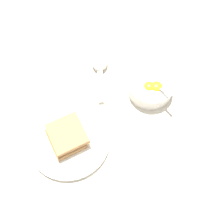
{
  "coord_description": "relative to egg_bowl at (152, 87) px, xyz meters",
  "views": [
    {
      "loc": [
        -0.1,
        0.25,
        0.68
      ],
      "look_at": [
        0.06,
        -0.01,
        0.02
      ],
      "focal_mm": 42.0,
      "sensor_mm": 36.0,
      "label": 1
    }
  ],
  "objects": [
    {
      "name": "ground_plane",
      "position": [
        0.0,
        0.14,
        -0.02
      ],
      "size": [
        3.0,
        3.0,
        0.0
      ],
      "primitive_type": "plane",
      "color": "beige"
    },
    {
      "name": "egg_bowl",
      "position": [
        0.0,
        0.0,
        0.0
      ],
      "size": [
        0.14,
        0.13,
        0.08
      ],
      "color": "white",
      "rests_on": "ground_plane"
    },
    {
      "name": "toast_plate",
      "position": [
        0.12,
        0.25,
        -0.02
      ],
      "size": [
        0.22,
        0.22,
        0.02
      ],
      "color": "white",
      "rests_on": "ground_plane"
    },
    {
      "name": "toast_sandwich",
      "position": [
        0.12,
        0.25,
        0.01
      ],
      "size": [
        0.13,
        0.13,
        0.04
      ],
      "color": "#9E7042",
      "rests_on": "toast_plate"
    },
    {
      "name": "soup_spoon",
      "position": [
        0.17,
        0.01,
        -0.01
      ],
      "size": [
        0.12,
        0.16,
        0.03
      ],
      "color": "white",
      "rests_on": "ground_plane"
    }
  ]
}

